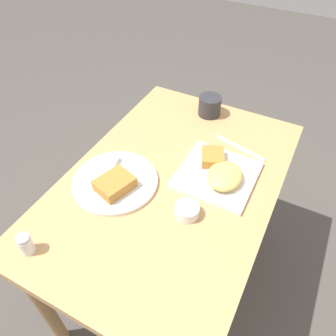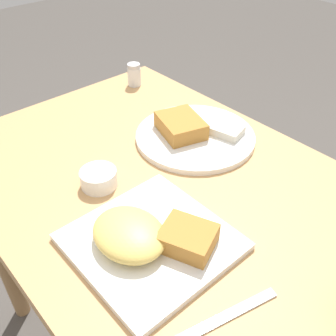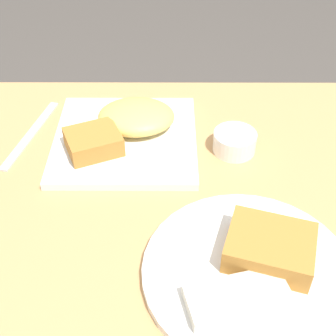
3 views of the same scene
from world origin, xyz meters
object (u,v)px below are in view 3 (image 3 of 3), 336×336
(plate_square_near, at_px, (126,131))
(plate_oval_far, at_px, (253,268))
(sauce_ramekin, at_px, (235,141))
(butter_knife, at_px, (31,134))

(plate_square_near, xyz_separation_m, plate_oval_far, (-0.20, 0.31, -0.01))
(sauce_ramekin, bearing_deg, plate_oval_far, 89.26)
(plate_oval_far, bearing_deg, sauce_ramekin, -90.74)
(butter_knife, bearing_deg, sauce_ramekin, 96.98)
(plate_oval_far, height_order, sauce_ramekin, plate_oval_far)
(butter_knife, bearing_deg, plate_oval_far, 63.36)
(sauce_ramekin, relative_size, butter_knife, 0.36)
(plate_oval_far, distance_m, butter_knife, 0.50)
(sauce_ramekin, bearing_deg, plate_square_near, -8.40)
(plate_oval_far, xyz_separation_m, sauce_ramekin, (-0.00, -0.28, 0.00))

